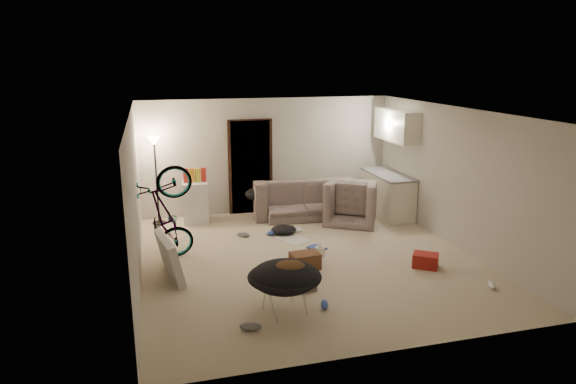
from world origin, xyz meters
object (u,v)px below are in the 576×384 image
object	(u,v)px
armchair	(353,205)
drink_case_b	(425,261)
sofa	(302,201)
tv_box	(170,257)
floor_lamp	(155,162)
saucer_chair	(285,283)
kitchen_counter	(387,195)
mini_fridge	(196,202)
bicycle	(167,235)
drink_case_a	(305,261)
juicer	(320,251)

from	to	relation	value
armchair	drink_case_b	world-z (taller)	armchair
sofa	armchair	bearing A→B (deg)	148.81
tv_box	floor_lamp	bearing A→B (deg)	81.47
saucer_chair	floor_lamp	bearing A→B (deg)	109.22
kitchen_counter	mini_fridge	world-z (taller)	kitchen_counter
bicycle	mini_fridge	size ratio (longest dim) A/B	1.95
sofa	tv_box	world-z (taller)	tv_box
drink_case_a	tv_box	bearing A→B (deg)	170.34
bicycle	armchair	bearing A→B (deg)	-74.75
sofa	juicer	distance (m)	2.45
kitchen_counter	juicer	bearing A→B (deg)	-138.28
floor_lamp	mini_fridge	distance (m)	1.16
floor_lamp	juicer	distance (m)	3.90
kitchen_counter	drink_case_b	bearing A→B (deg)	-103.51
floor_lamp	armchair	world-z (taller)	floor_lamp
kitchen_counter	saucer_chair	size ratio (longest dim) A/B	1.52
sofa	drink_case_b	size ratio (longest dim) A/B	5.36
sofa	armchair	size ratio (longest dim) A/B	2.06
floor_lamp	bicycle	world-z (taller)	floor_lamp
floor_lamp	saucer_chair	xyz separation A→B (m)	(1.53, -4.39, -0.89)
floor_lamp	drink_case_a	size ratio (longest dim) A/B	3.98
saucer_chair	tv_box	bearing A→B (deg)	132.78
sofa	juicer	size ratio (longest dim) A/B	8.59
mini_fridge	juicer	distance (m)	3.15
mini_fridge	tv_box	xyz separation A→B (m)	(-0.65, -2.74, -0.10)
mini_fridge	saucer_chair	size ratio (longest dim) A/B	0.87
kitchen_counter	armchair	xyz separation A→B (m)	(-0.88, -0.20, -0.10)
tv_box	armchair	bearing A→B (deg)	16.80
kitchen_counter	tv_box	size ratio (longest dim) A/B	1.48
bicycle	tv_box	size ratio (longest dim) A/B	1.66
mini_fridge	juicer	bearing A→B (deg)	-49.59
juicer	drink_case_b	bearing A→B (deg)	-30.60
bicycle	saucer_chair	distance (m)	2.71
kitchen_counter	drink_case_a	distance (m)	3.54
floor_lamp	juicer	size ratio (longest dim) A/B	7.33
drink_case_a	juicer	size ratio (longest dim) A/B	1.84
kitchen_counter	drink_case_a	xyz separation A→B (m)	(-2.60, -2.39, -0.31)
drink_case_a	drink_case_b	distance (m)	1.97
bicycle	drink_case_b	world-z (taller)	bicycle
drink_case_b	kitchen_counter	bearing A→B (deg)	111.62
armchair	juicer	xyz separation A→B (m)	(-1.32, -1.76, -0.23)
floor_lamp	sofa	world-z (taller)	floor_lamp
sofa	armchair	xyz separation A→B (m)	(0.94, -0.65, 0.03)
juicer	tv_box	bearing A→B (deg)	-174.75
kitchen_counter	sofa	world-z (taller)	kitchen_counter
saucer_chair	tv_box	size ratio (longest dim) A/B	0.97
kitchen_counter	armchair	bearing A→B (deg)	-167.08
floor_lamp	armchair	distance (m)	4.16
floor_lamp	armchair	xyz separation A→B (m)	(3.95, -0.85, -0.97)
floor_lamp	drink_case_a	bearing A→B (deg)	-53.73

